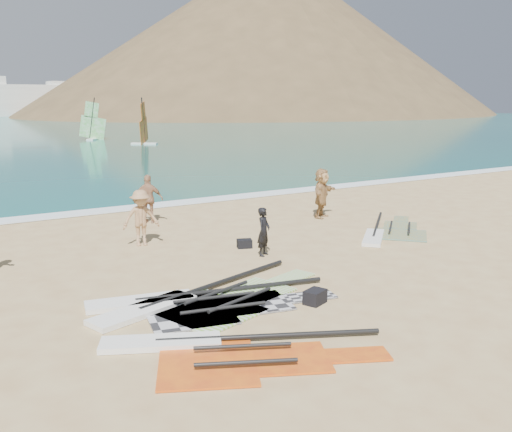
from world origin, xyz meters
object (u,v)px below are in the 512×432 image
rig_red (218,351)px  beachgoer_back (149,199)px  rig_grey (194,303)px  rig_green (200,301)px  gear_bag_far (244,244)px  beachgoer_mid (141,218)px  gear_bag_near (315,297)px  beachgoer_right (322,193)px  person_wetsuit (264,232)px  rig_orange (388,232)px

rig_red → beachgoer_back: size_ratio=2.76×
rig_grey → rig_green: rig_green is taller
gear_bag_far → beachgoer_mid: bearing=142.6°
beachgoer_back → gear_bag_near: bearing=122.3°
rig_green → gear_bag_far: gear_bag_far is taller
beachgoer_mid → rig_green: bearing=-87.9°
gear_bag_far → beachgoer_right: beachgoer_right is taller
gear_bag_near → person_wetsuit: size_ratio=0.35×
person_wetsuit → beachgoer_right: (5.03, 3.54, 0.25)m
rig_green → beachgoer_right: 10.63m
beachgoer_right → person_wetsuit: bearing=-177.4°
rig_grey → rig_red: rig_grey is taller
person_wetsuit → beachgoer_back: bearing=65.7°
gear_bag_near → gear_bag_far: size_ratio=1.12×
beachgoer_right → rig_grey: bearing=-176.7°
rig_green → gear_bag_far: bearing=30.6°
beachgoer_mid → beachgoer_right: beachgoer_right is taller
rig_orange → gear_bag_near: size_ratio=9.23×
rig_orange → rig_grey: bearing=154.8°
gear_bag_far → beachgoer_mid: beachgoer_mid is taller
beachgoer_mid → rig_grey: bearing=-89.5°
beachgoer_right → beachgoer_mid: bearing=150.4°
rig_red → person_wetsuit: bearing=75.6°
gear_bag_far → beachgoer_right: 5.70m
rig_orange → person_wetsuit: size_ratio=3.20×
rig_grey → gear_bag_near: gear_bag_near is taller
rig_grey → gear_bag_near: size_ratio=11.33×
rig_green → beachgoer_mid: size_ratio=3.45×
gear_bag_near → gear_bag_far: gear_bag_near is taller
rig_grey → beachgoer_right: size_ratio=2.94×
person_wetsuit → rig_red: bearing=-165.4°
rig_orange → person_wetsuit: (-5.33, -0.09, 0.70)m
rig_green → beachgoer_back: size_ratio=3.38×
beachgoer_back → beachgoer_right: 6.84m
beachgoer_mid → beachgoer_back: beachgoer_back is taller
rig_orange → beachgoer_right: 3.59m
rig_red → rig_orange: bearing=54.3°
rig_green → rig_orange: size_ratio=1.33×
rig_grey → beachgoer_right: (8.72, 6.30, 0.95)m
rig_orange → beachgoer_mid: bearing=116.5°
rig_grey → person_wetsuit: 4.66m
rig_grey → person_wetsuit: bearing=48.7°
rig_red → beachgoer_mid: 8.68m
gear_bag_near → beachgoer_mid: size_ratio=0.28×
rig_red → gear_bag_near: bearing=45.4°
rig_green → rig_grey: bearing=178.3°
rig_grey → rig_orange: size_ratio=1.23×
beachgoer_mid → beachgoer_right: (7.76, 0.40, 0.08)m
rig_orange → beachgoer_back: 9.05m
beachgoer_mid → beachgoer_right: size_ratio=0.92×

